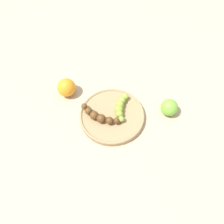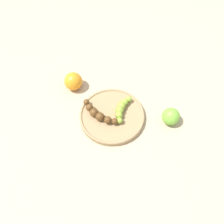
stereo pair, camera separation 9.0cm
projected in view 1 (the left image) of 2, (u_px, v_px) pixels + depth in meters
name	position (u px, v px, depth m)	size (l,w,h in m)	color
ground_plane	(112.00, 117.00, 0.93)	(2.40, 2.40, 0.00)	tan
fruit_bowl	(112.00, 116.00, 0.92)	(0.25, 0.25, 0.02)	#A08259
banana_green	(121.00, 107.00, 0.91)	(0.13, 0.05, 0.03)	#8CAD38
banana_overripe	(98.00, 116.00, 0.89)	(0.07, 0.16, 0.03)	#593819
apple_green	(169.00, 107.00, 0.92)	(0.07, 0.07, 0.07)	#72B238
orange_fruit	(66.00, 87.00, 0.96)	(0.08, 0.08, 0.08)	orange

